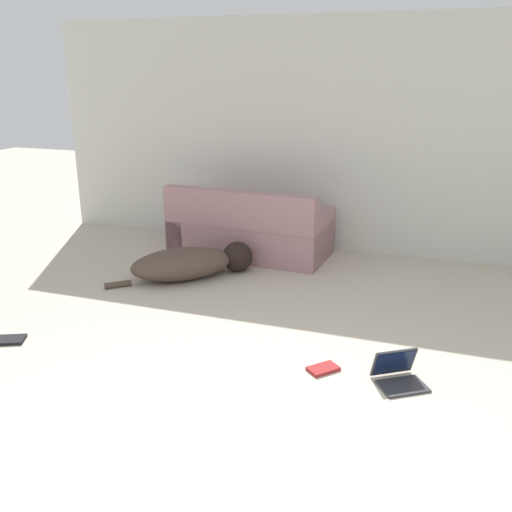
# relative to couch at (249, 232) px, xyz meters

# --- Properties ---
(ground_plane) EXTENTS (20.00, 20.00, 0.00)m
(ground_plane) POSITION_rel_couch_xyz_m (1.20, -3.62, -0.25)
(ground_plane) COLOR #BCB29E
(wall_back) EXTENTS (7.53, 0.06, 2.52)m
(wall_back) POSITION_rel_couch_xyz_m (1.20, 0.54, 1.01)
(wall_back) COLOR beige
(wall_back) RESTS_ON ground_plane
(couch) EXTENTS (1.75, 0.92, 0.77)m
(couch) POSITION_rel_couch_xyz_m (0.00, 0.00, 0.00)
(couch) COLOR #A3757A
(couch) RESTS_ON ground_plane
(dog) EXTENTS (1.24, 1.12, 0.31)m
(dog) POSITION_rel_couch_xyz_m (-0.30, -0.89, -0.10)
(dog) COLOR #4C3D33
(dog) RESTS_ON ground_plane
(laptop_open) EXTENTS (0.41, 0.40, 0.22)m
(laptop_open) POSITION_rel_couch_xyz_m (1.85, -2.23, -0.18)
(laptop_open) COLOR #2D2D33
(laptop_open) RESTS_ON ground_plane
(book_red) EXTENTS (0.23, 0.24, 0.02)m
(book_red) POSITION_rel_couch_xyz_m (1.35, -2.25, -0.24)
(book_red) COLOR maroon
(book_red) RESTS_ON ground_plane
(book_black) EXTENTS (0.27, 0.23, 0.02)m
(book_black) POSITION_rel_couch_xyz_m (-1.00, -2.61, -0.24)
(book_black) COLOR black
(book_black) RESTS_ON ground_plane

